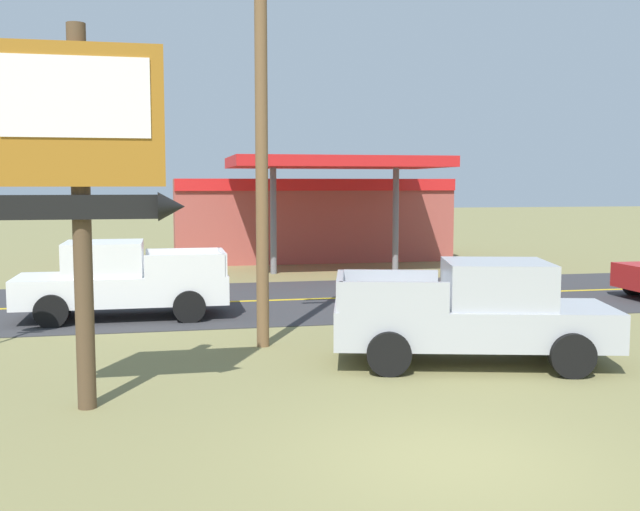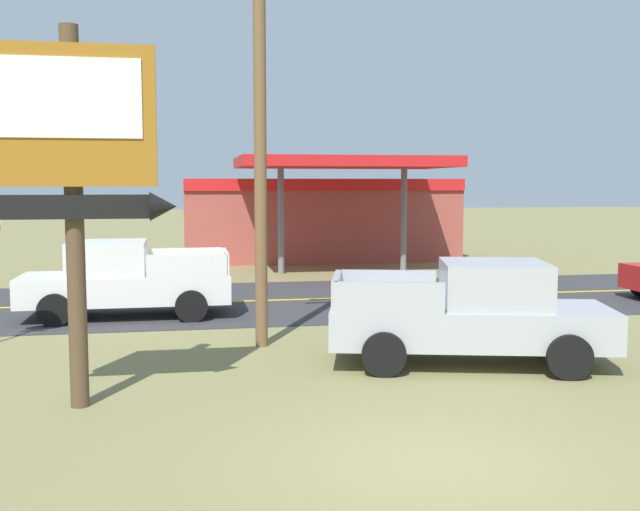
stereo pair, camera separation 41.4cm
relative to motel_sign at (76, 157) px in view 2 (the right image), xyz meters
name	(u,v)px [view 2 (the right image)]	position (x,y,z in m)	size (l,w,h in m)	color
ground_plane	(436,464)	(4.55, -3.11, -3.81)	(180.00, 180.00, 0.00)	olive
road_asphalt	(290,300)	(4.55, 9.89, -3.80)	(140.00, 8.00, 0.02)	#333335
road_centre_line	(290,300)	(4.55, 9.89, -3.79)	(126.00, 0.20, 0.01)	gold
motel_sign	(76,157)	(0.00, 0.00, 0.00)	(2.76, 0.54, 5.75)	brown
utility_pole	(260,122)	(3.12, 3.91, 0.86)	(1.74, 0.26, 8.79)	brown
gas_station	(318,216)	(7.53, 22.04, -1.87)	(12.00, 11.50, 4.40)	#A84C42
pickup_silver_parked_on_lawn	(472,314)	(6.88, 1.60, -2.85)	(5.52, 3.17, 1.96)	#A8AAAF
pickup_white_on_road	(124,280)	(0.01, 7.89, -2.85)	(5.20, 2.24, 1.96)	silver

